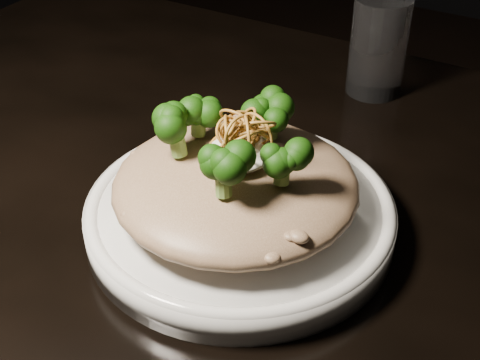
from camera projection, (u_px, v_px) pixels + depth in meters
name	position (u px, v px, depth m)	size (l,w,h in m)	color
table	(220.00, 256.00, 0.71)	(1.10, 0.80, 0.75)	black
plate	(240.00, 216.00, 0.61)	(0.28, 0.28, 0.03)	silver
risotto	(236.00, 184.00, 0.58)	(0.22, 0.22, 0.05)	brown
broccoli	(234.00, 135.00, 0.56)	(0.13, 0.13, 0.05)	black
cheese	(238.00, 153.00, 0.57)	(0.06, 0.06, 0.02)	white
shallots	(241.00, 124.00, 0.55)	(0.06, 0.06, 0.04)	brown
drinking_glass	(378.00, 46.00, 0.80)	(0.07, 0.07, 0.12)	silver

